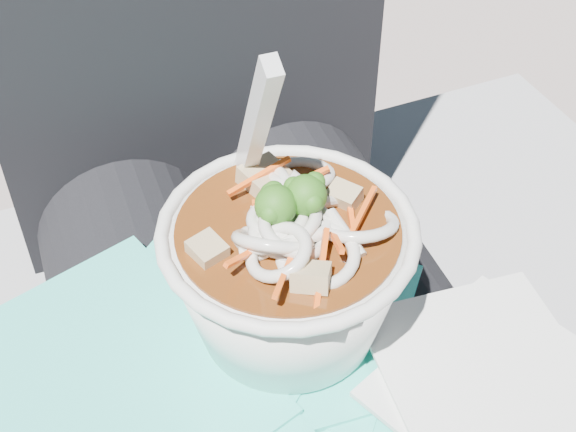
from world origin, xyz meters
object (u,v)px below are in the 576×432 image
object	(u,v)px
plastic_bag	(240,366)
udon_bowl	(288,265)
person_body	(253,297)
lap	(292,399)

from	to	relation	value
plastic_bag	udon_bowl	world-z (taller)	udon_bowl
person_body	udon_bowl	bearing A→B (deg)	-92.34
lap	person_body	xyz separation A→B (m)	(-0.00, 0.09, 0.02)
person_body	lap	bearing A→B (deg)	-90.00
lap	person_body	bearing A→B (deg)	90.00
plastic_bag	udon_bowl	distance (m)	0.08
udon_bowl	person_body	bearing A→B (deg)	87.66
plastic_bag	lap	bearing A→B (deg)	23.81
person_body	plastic_bag	xyz separation A→B (m)	(-0.04, -0.11, 0.07)
plastic_bag	udon_bowl	xyz separation A→B (m)	(0.04, 0.02, 0.06)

